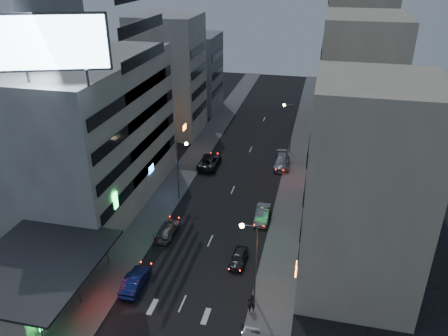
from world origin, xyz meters
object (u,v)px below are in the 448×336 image
(parked_car_right_near, at_px, (239,258))
(road_car_silver, at_px, (167,230))
(parked_car_right_mid, at_px, (262,214))
(road_car_blue, at_px, (135,281))
(scooter_black_b, at_px, (254,335))
(parked_car_left, at_px, (209,161))
(scooter_silver_b, at_px, (261,324))
(person, at_px, (251,303))
(parked_car_right_far, at_px, (282,162))

(parked_car_right_near, distance_m, road_car_silver, 9.38)
(parked_car_right_mid, relative_size, road_car_blue, 0.98)
(road_car_silver, relative_size, scooter_black_b, 2.98)
(parked_car_left, bearing_deg, scooter_silver_b, 111.33)
(road_car_blue, height_order, person, person)
(parked_car_right_near, height_order, scooter_black_b, parked_car_right_near)
(parked_car_right_mid, height_order, parked_car_left, parked_car_left)
(parked_car_right_near, bearing_deg, scooter_black_b, -70.19)
(road_car_blue, xyz_separation_m, road_car_silver, (0.00, 8.96, -0.07))
(parked_car_right_mid, height_order, road_car_blue, road_car_blue)
(scooter_silver_b, bearing_deg, road_car_blue, 80.97)
(road_car_silver, xyz_separation_m, scooter_silver_b, (12.40, -11.56, 0.04))
(parked_car_right_far, height_order, scooter_black_b, parked_car_right_far)
(parked_car_right_mid, distance_m, parked_car_left, 16.29)
(parked_car_right_mid, relative_size, road_car_silver, 0.96)
(parked_car_right_mid, xyz_separation_m, scooter_silver_b, (2.43, -17.08, -0.01))
(parked_car_left, distance_m, person, 30.28)
(road_car_blue, bearing_deg, scooter_black_b, 161.07)
(parked_car_right_far, bearing_deg, parked_car_right_near, -97.42)
(parked_car_right_near, relative_size, person, 1.92)
(road_car_silver, bearing_deg, scooter_silver_b, 136.90)
(road_car_blue, distance_m, scooter_silver_b, 12.67)
(parked_car_right_mid, xyz_separation_m, parked_car_right_far, (0.62, 15.14, 0.07))
(scooter_black_b, bearing_deg, road_car_silver, 35.10)
(parked_car_right_near, bearing_deg, parked_car_right_far, 87.26)
(person, bearing_deg, parked_car_left, -88.67)
(road_car_blue, xyz_separation_m, person, (11.30, -0.72, 0.33))
(road_car_silver, xyz_separation_m, person, (11.30, -9.68, 0.40))
(parked_car_right_near, relative_size, road_car_blue, 0.81)
(road_car_silver, distance_m, scooter_silver_b, 16.95)
(parked_car_right_far, height_order, scooter_silver_b, parked_car_right_far)
(parked_car_right_far, distance_m, person, 30.36)
(parked_car_right_mid, relative_size, parked_car_right_far, 0.80)
(parked_car_right_far, relative_size, scooter_silver_b, 2.82)
(parked_car_right_near, height_order, parked_car_right_mid, parked_car_right_mid)
(parked_car_left, distance_m, road_car_silver, 18.43)
(person, bearing_deg, parked_car_right_mid, -105.55)
(person, bearing_deg, parked_car_right_near, -90.05)
(parked_car_left, distance_m, scooter_black_b, 33.38)
(parked_car_right_far, xyz_separation_m, scooter_black_b, (1.43, -33.39, -0.21))
(parked_car_right_mid, distance_m, person, 15.27)
(parked_car_right_near, relative_size, parked_car_right_far, 0.66)
(parked_car_right_near, distance_m, parked_car_right_mid, 8.71)
(parked_car_right_near, distance_m, parked_car_left, 23.27)
(parked_car_right_mid, height_order, parked_car_right_far, parked_car_right_far)
(person, distance_m, scooter_black_b, 3.16)
(parked_car_right_near, relative_size, scooter_black_b, 2.34)
(parked_car_right_near, height_order, road_car_silver, road_car_silver)
(scooter_silver_b, bearing_deg, scooter_black_b, 165.01)
(parked_car_right_mid, bearing_deg, person, -87.12)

